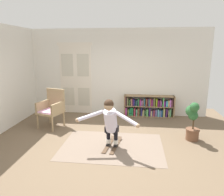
{
  "coord_description": "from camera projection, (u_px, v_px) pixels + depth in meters",
  "views": [
    {
      "loc": [
        0.66,
        -4.54,
        2.24
      ],
      "look_at": [
        0.06,
        0.49,
        1.05
      ],
      "focal_mm": 33.71,
      "sensor_mm": 36.0,
      "label": 1
    }
  ],
  "objects": [
    {
      "name": "potted_plant",
      "position": [
        193.0,
        121.0,
        5.17
      ],
      "size": [
        0.38,
        0.41,
        1.0
      ],
      "color": "brown",
      "rests_on": "ground"
    },
    {
      "name": "ground_plane",
      "position": [
        107.0,
        146.0,
        4.97
      ],
      "size": [
        7.2,
        7.2,
        0.0
      ],
      "primitive_type": "plane",
      "color": "brown"
    },
    {
      "name": "back_wall",
      "position": [
        118.0,
        73.0,
        7.16
      ],
      "size": [
        6.0,
        0.1,
        2.9
      ],
      "primitive_type": "cube",
      "color": "silver",
      "rests_on": "ground"
    },
    {
      "name": "skis_pair",
      "position": [
        112.0,
        145.0,
        4.98
      ],
      "size": [
        0.39,
        0.89,
        0.07
      ],
      "color": "#503A28",
      "rests_on": "rug"
    },
    {
      "name": "bookshelf",
      "position": [
        149.0,
        107.0,
        7.08
      ],
      "size": [
        1.67,
        0.3,
        0.72
      ],
      "color": "#8B6E4C",
      "rests_on": "ground"
    },
    {
      "name": "double_door",
      "position": [
        76.0,
        79.0,
        7.32
      ],
      "size": [
        1.22,
        0.05,
        2.45
      ],
      "color": "silver",
      "rests_on": "ground"
    },
    {
      "name": "wicker_chair",
      "position": [
        52.0,
        107.0,
        6.1
      ],
      "size": [
        0.75,
        0.75,
        1.1
      ],
      "color": "tan",
      "rests_on": "ground"
    },
    {
      "name": "rug",
      "position": [
        112.0,
        146.0,
        4.95
      ],
      "size": [
        2.36,
        1.66,
        0.01
      ],
      "primitive_type": "cube",
      "color": "#7B695A",
      "rests_on": "ground"
    },
    {
      "name": "person_skier",
      "position": [
        110.0,
        120.0,
        4.65
      ],
      "size": [
        1.39,
        0.72,
        1.12
      ],
      "color": "white",
      "rests_on": "skis_pair"
    }
  ]
}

